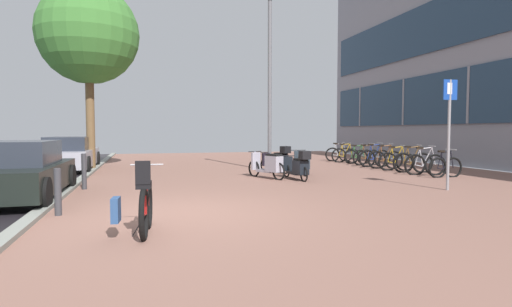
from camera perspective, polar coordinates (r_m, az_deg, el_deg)
name	(u,v)px	position (r m, az deg, el deg)	size (l,w,h in m)	color
ground	(254,210)	(7.82, -0.26, -7.98)	(21.00, 40.00, 0.13)	black
bicycle_foreground	(143,206)	(6.15, -15.49, -7.13)	(0.73, 1.44, 1.12)	black
bicycle_rack_00	(445,167)	(14.33, 24.98, -1.74)	(1.27, 0.48, 0.94)	black
bicycle_rack_01	(425,164)	(14.85, 22.58, -1.41)	(1.42, 0.49, 1.02)	black
bicycle_rack_02	(413,162)	(15.56, 21.09, -1.17)	(1.38, 0.55, 1.03)	black
bicycle_rack_03	(396,161)	(16.14, 19.07, -1.02)	(1.32, 0.54, 0.99)	black
bicycle_rack_04	(385,159)	(16.83, 17.65, -0.80)	(1.38, 0.50, 1.02)	black
bicycle_rack_05	(375,158)	(17.51, 16.29, -0.62)	(1.43, 0.48, 1.03)	black
bicycle_rack_06	(367,157)	(18.26, 15.29, -0.50)	(1.36, 0.48, 0.98)	black
bicycle_rack_07	(358,156)	(18.94, 14.03, -0.40)	(1.22, 0.47, 0.92)	black
bicycle_rack_08	(345,155)	(19.56, 12.41, -0.23)	(1.28, 0.51, 0.97)	black
bicycle_rack_09	(339,154)	(20.30, 11.55, -0.09)	(1.30, 0.54, 0.97)	black
scooter_near	(302,163)	(13.88, 6.52, -1.28)	(0.61, 1.73, 0.84)	black
scooter_mid	(269,165)	(12.67, 1.84, -1.65)	(0.85, 1.68, 0.86)	black
scooter_far	(298,166)	(12.37, 5.93, -1.80)	(0.52, 1.76, 0.92)	black
scooter_extra	(278,160)	(14.42, 3.10, -0.98)	(0.81, 1.61, 0.98)	black
parked_car_near	(15,172)	(10.29, -30.72, -2.24)	(1.97, 3.96, 1.27)	black
parked_car_far	(70,154)	(16.85, -24.61, -0.05)	(1.78, 4.15, 1.26)	#A7A5B1
parking_sign	(449,123)	(11.24, 25.42, 3.90)	(0.40, 0.07, 2.76)	gray
lamp_post	(270,73)	(15.26, 1.93, 11.22)	(0.20, 0.52, 6.58)	slate
street_tree	(88,35)	(17.06, -22.41, 15.12)	(3.70, 3.70, 6.95)	brown
bollard_near	(58,192)	(7.99, -26.00, -4.86)	(0.12, 0.12, 0.83)	#38383D
bollard_far	(84,171)	(11.23, -22.93, -2.33)	(0.12, 0.12, 0.91)	#38383D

